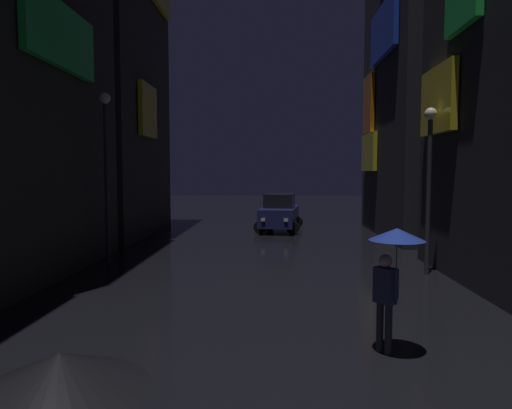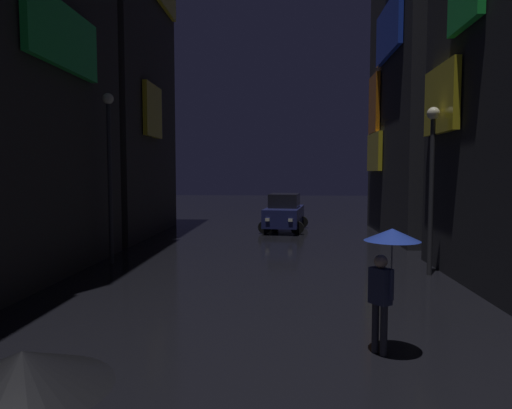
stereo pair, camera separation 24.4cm
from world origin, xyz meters
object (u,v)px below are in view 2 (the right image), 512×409
at_px(car_distant, 284,213).
at_px(streetlamp_right_far, 432,169).
at_px(streetlamp_left_far, 109,158).
at_px(pedestrian_far_right_blue, 388,256).

distance_m(car_distant, streetlamp_right_far, 11.12).
bearing_deg(car_distant, streetlamp_right_far, -67.14).
distance_m(streetlamp_right_far, streetlamp_left_far, 10.08).
bearing_deg(pedestrian_far_right_blue, streetlamp_right_far, 66.89).
xyz_separation_m(pedestrian_far_right_blue, streetlamp_left_far, (-7.40, 7.26, 1.82)).
relative_size(car_distant, streetlamp_left_far, 0.77).
bearing_deg(streetlamp_right_far, pedestrian_far_right_blue, -113.11).
distance_m(pedestrian_far_right_blue, streetlamp_right_far, 6.78).
height_order(car_distant, streetlamp_left_far, streetlamp_left_far).
bearing_deg(pedestrian_far_right_blue, streetlamp_left_far, 135.55).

